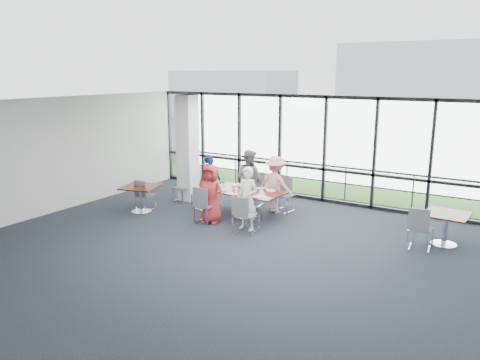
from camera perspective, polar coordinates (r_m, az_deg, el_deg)
The scene contains 41 objects.
floor at distance 10.29m, azimuth -0.62°, elevation -9.02°, with size 12.00×10.00×0.02m, color black.
ceiling at distance 9.56m, azimuth -0.67°, elevation 9.12°, with size 12.00×10.00×0.04m, color white.
wall_left at distance 13.91m, azimuth -22.01°, elevation 2.75°, with size 0.10×10.00×3.20m, color silver.
wall_front at distance 6.37m, azimuth -25.90°, elevation -9.01°, with size 12.00×0.10×3.20m, color silver.
curtain_wall_back at distance 14.20m, azimuth 10.28°, elevation 3.68°, with size 12.00×0.10×3.20m, color white.
structural_column at distance 14.26m, azimuth -6.40°, elevation 3.84°, with size 0.50×0.50×3.20m, color white.
apron at distance 19.15m, azimuth 15.65°, elevation 0.85°, with size 80.00×70.00×0.02m, color gray.
grass_strip at distance 17.28m, azimuth 13.76°, elevation -0.22°, with size 80.00×5.00×0.01m, color #2A5D25.
hangar_aux at distance 42.87m, azimuth -0.85°, elevation 10.51°, with size 10.00×6.00×4.00m, color silver.
guard_rail at distance 14.96m, azimuth 10.96°, elevation -0.18°, with size 0.06×0.06×12.00m, color #2D2D33.
main_table at distance 12.58m, azimuth 0.72°, elevation -1.80°, with size 2.10×1.23×0.75m.
side_table_left at distance 13.35m, azimuth -12.01°, elevation -1.17°, with size 1.17×1.17×0.75m.
side_table_right at distance 11.55m, azimuth 23.84°, elevation -4.24°, with size 0.99×0.99×0.75m.
diner_near_left at distance 12.13m, azimuth -3.61°, elevation -1.71°, with size 0.76×0.49×1.55m, color #B72C2C.
diner_near_right at distance 11.57m, azimuth 0.89°, elevation -2.29°, with size 0.58×0.43×1.59m, color white.
diner_far_left at distance 13.46m, azimuth 1.12°, elevation 0.14°, with size 0.83×0.51×1.71m, color slate.
diner_far_right at distance 13.01m, azimuth 4.33°, elevation -0.57°, with size 1.04×0.54×1.61m, color pink.
diner_end at distance 13.34m, azimuth -3.69°, elevation -0.28°, with size 0.93×0.51×1.58m, color #243B97.
chair_main_nl at distance 12.19m, azimuth -4.27°, elevation -3.08°, with size 0.47×0.47×0.96m, color slate, non-canonical shape.
chair_main_nr at distance 11.40m, azimuth 0.73°, elevation -4.28°, with size 0.45×0.45×0.92m, color slate, non-canonical shape.
chair_main_fl at distance 13.72m, azimuth 1.65°, elevation -1.23°, with size 0.47×0.47×0.96m, color slate, non-canonical shape.
chair_main_fr at distance 13.21m, azimuth 5.35°, elevation -1.81°, with size 0.47×0.47×0.97m, color slate, non-canonical shape.
chair_main_end at distance 13.45m, azimuth -4.41°, elevation -1.59°, with size 0.46×0.46×0.94m, color slate, non-canonical shape.
chair_spare_la at distance 13.60m, azimuth -11.43°, elevation -1.82°, with size 0.42×0.42×0.86m, color slate, non-canonical shape.
chair_spare_lb at distance 14.33m, azimuth -7.14°, elevation -0.93°, with size 0.41×0.41×0.85m, color slate, non-canonical shape.
chair_spare_r at distance 11.14m, azimuth 21.20°, elevation -5.54°, with size 0.46×0.46×0.95m, color slate, non-canonical shape.
plate_nl at distance 12.64m, azimuth -2.19°, elevation -1.17°, with size 0.24×0.24×0.01m, color white.
plate_nr at distance 11.92m, azimuth 2.08°, elevation -2.04°, with size 0.23×0.23×0.01m, color white.
plate_fl at distance 13.17m, azimuth -0.28°, elevation -0.57°, with size 0.28×0.28×0.01m, color white.
plate_fr at distance 12.55m, azimuth 3.80°, elevation -1.29°, with size 0.26×0.26×0.01m, color white.
plate_end at distance 13.05m, azimuth -2.70°, elevation -0.71°, with size 0.24×0.24×0.01m, color white.
tumbler_a at distance 12.52m, azimuth -0.79°, elevation -0.98°, with size 0.07×0.07×0.15m, color white.
tumbler_b at distance 12.19m, azimuth 1.40°, elevation -1.37°, with size 0.07×0.07×0.15m, color white.
tumbler_c at distance 12.72m, azimuth 1.37°, elevation -0.80°, with size 0.06×0.06×0.13m, color white.
tumbler_d at distance 12.83m, azimuth -2.04°, elevation -0.67°, with size 0.07×0.07×0.14m, color white.
menu_a at distance 12.23m, azimuth -0.98°, elevation -1.67°, with size 0.32×0.23×0.00m, color white.
menu_b at distance 11.83m, azimuth 3.25°, elevation -2.19°, with size 0.30×0.21×0.00m, color white.
menu_c at distance 12.82m, azimuth 2.50°, elevation -0.99°, with size 0.32×0.23×0.00m, color white.
condiment_caddy at distance 12.49m, azimuth 1.11°, elevation -1.27°, with size 0.10×0.07×0.04m, color black.
ketchup_bottle at distance 12.53m, azimuth 0.89°, elevation -0.89°, with size 0.06×0.06×0.18m, color maroon.
green_bottle at distance 12.49m, azimuth 1.08°, elevation -0.89°, with size 0.05×0.05×0.20m, color #1F6E27.
Camera 1 is at (5.13, -8.05, 3.84)m, focal length 35.00 mm.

